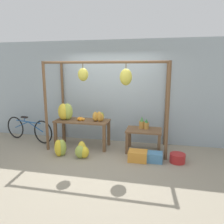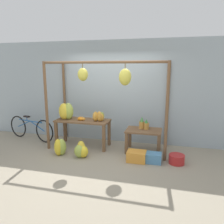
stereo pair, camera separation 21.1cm
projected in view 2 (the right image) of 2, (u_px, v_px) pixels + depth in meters
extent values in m
plane|color=gray|center=(98.00, 160.00, 4.95)|extent=(20.00, 20.00, 0.00)
cube|color=#99A8B2|center=(114.00, 92.00, 6.07)|extent=(8.00, 0.08, 2.80)
cylinder|color=brown|center=(46.00, 107.00, 5.46)|extent=(0.07, 0.07, 2.22)
cylinder|color=brown|center=(167.00, 113.00, 4.74)|extent=(0.07, 0.07, 2.22)
cylinder|color=brown|center=(65.00, 101.00, 6.41)|extent=(0.07, 0.07, 2.22)
cylinder|color=brown|center=(167.00, 105.00, 5.69)|extent=(0.07, 0.07, 2.22)
cylinder|color=brown|center=(102.00, 62.00, 4.88)|extent=(2.93, 0.06, 0.06)
cylinder|color=brown|center=(83.00, 66.00, 5.01)|extent=(0.02, 0.02, 0.10)
ellipsoid|color=gold|center=(83.00, 75.00, 5.05)|extent=(0.24, 0.22, 0.30)
cylinder|color=brown|center=(125.00, 66.00, 4.77)|extent=(0.02, 0.02, 0.11)
ellipsoid|color=gold|center=(125.00, 77.00, 4.82)|extent=(0.28, 0.25, 0.37)
cube|color=brown|center=(83.00, 121.00, 5.72)|extent=(1.40, 0.60, 0.04)
cube|color=brown|center=(56.00, 135.00, 5.72)|extent=(0.07, 0.07, 0.68)
cube|color=brown|center=(104.00, 139.00, 5.40)|extent=(0.07, 0.07, 0.68)
cube|color=brown|center=(65.00, 130.00, 6.19)|extent=(0.07, 0.07, 0.68)
cube|color=brown|center=(109.00, 133.00, 5.87)|extent=(0.07, 0.07, 0.68)
cube|color=brown|center=(144.00, 130.00, 5.36)|extent=(0.86, 0.59, 0.04)
cube|color=brown|center=(126.00, 144.00, 5.28)|extent=(0.07, 0.07, 0.53)
cube|color=brown|center=(159.00, 146.00, 5.09)|extent=(0.07, 0.07, 0.53)
cube|color=brown|center=(130.00, 137.00, 5.75)|extent=(0.07, 0.07, 0.53)
cube|color=brown|center=(159.00, 140.00, 5.56)|extent=(0.07, 0.07, 0.53)
ellipsoid|color=#9EB247|center=(68.00, 111.00, 5.73)|extent=(0.29, 0.27, 0.43)
ellipsoid|color=gold|center=(65.00, 113.00, 5.80)|extent=(0.35, 0.32, 0.32)
ellipsoid|color=gold|center=(64.00, 111.00, 5.73)|extent=(0.39, 0.38, 0.43)
sphere|color=orange|center=(81.00, 119.00, 5.66)|extent=(0.08, 0.08, 0.08)
sphere|color=orange|center=(79.00, 119.00, 5.68)|extent=(0.07, 0.07, 0.07)
sphere|color=orange|center=(82.00, 118.00, 5.68)|extent=(0.08, 0.08, 0.08)
sphere|color=orange|center=(81.00, 118.00, 5.69)|extent=(0.09, 0.09, 0.09)
sphere|color=orange|center=(81.00, 119.00, 5.62)|extent=(0.08, 0.08, 0.08)
sphere|color=orange|center=(84.00, 119.00, 5.63)|extent=(0.08, 0.08, 0.08)
sphere|color=orange|center=(80.00, 118.00, 5.71)|extent=(0.09, 0.09, 0.09)
sphere|color=orange|center=(82.00, 119.00, 5.64)|extent=(0.08, 0.08, 0.08)
sphere|color=orange|center=(82.00, 118.00, 5.68)|extent=(0.09, 0.09, 0.09)
cylinder|color=#B27F38|center=(146.00, 126.00, 5.37)|extent=(0.12, 0.12, 0.16)
cone|color=#337538|center=(146.00, 121.00, 5.34)|extent=(0.08, 0.08, 0.10)
cylinder|color=#A3702D|center=(146.00, 126.00, 5.42)|extent=(0.14, 0.14, 0.15)
cone|color=#337538|center=(146.00, 121.00, 5.40)|extent=(0.10, 0.10, 0.09)
cylinder|color=#B27F38|center=(142.00, 125.00, 5.44)|extent=(0.13, 0.13, 0.18)
cone|color=#428442|center=(142.00, 119.00, 5.41)|extent=(0.09, 0.09, 0.13)
ellipsoid|color=#9EB247|center=(62.00, 147.00, 5.23)|extent=(0.27, 0.28, 0.40)
ellipsoid|color=gold|center=(60.00, 147.00, 5.28)|extent=(0.35, 0.37, 0.35)
ellipsoid|color=yellow|center=(58.00, 147.00, 5.19)|extent=(0.26, 0.26, 0.41)
ellipsoid|color=yellow|center=(83.00, 152.00, 5.10)|extent=(0.33, 0.32, 0.28)
ellipsoid|color=gold|center=(81.00, 149.00, 5.14)|extent=(0.27, 0.26, 0.39)
ellipsoid|color=#9EB247|center=(80.00, 151.00, 5.09)|extent=(0.33, 0.32, 0.31)
cube|color=orange|center=(136.00, 156.00, 4.89)|extent=(0.42, 0.32, 0.23)
cylinder|color=#AD2323|center=(177.00, 159.00, 4.78)|extent=(0.34, 0.34, 0.20)
torus|color=black|center=(18.00, 126.00, 6.59)|extent=(0.64, 0.19, 0.65)
torus|color=black|center=(44.00, 131.00, 6.08)|extent=(0.64, 0.19, 0.65)
cylinder|color=#235B9E|center=(30.00, 121.00, 6.29)|extent=(0.90, 0.25, 0.03)
cylinder|color=#235B9E|center=(24.00, 124.00, 6.44)|extent=(0.54, 0.16, 0.26)
cylinder|color=#235B9E|center=(37.00, 126.00, 6.19)|extent=(0.54, 0.16, 0.26)
cylinder|color=#235B9E|center=(27.00, 119.00, 6.34)|extent=(0.02, 0.02, 0.10)
cube|color=black|center=(27.00, 116.00, 6.33)|extent=(0.21, 0.13, 0.04)
cylinder|color=#235B9E|center=(41.00, 121.00, 6.08)|extent=(0.02, 0.02, 0.10)
ellipsoid|color=gold|center=(101.00, 117.00, 5.56)|extent=(0.17, 0.17, 0.20)
ellipsoid|color=gold|center=(95.00, 116.00, 5.55)|extent=(0.17, 0.19, 0.25)
ellipsoid|color=#93A33D|center=(102.00, 116.00, 5.59)|extent=(0.19, 0.18, 0.23)
ellipsoid|color=gold|center=(99.00, 116.00, 5.52)|extent=(0.18, 0.18, 0.26)
cube|color=#4C84B2|center=(153.00, 158.00, 4.84)|extent=(0.38, 0.28, 0.21)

